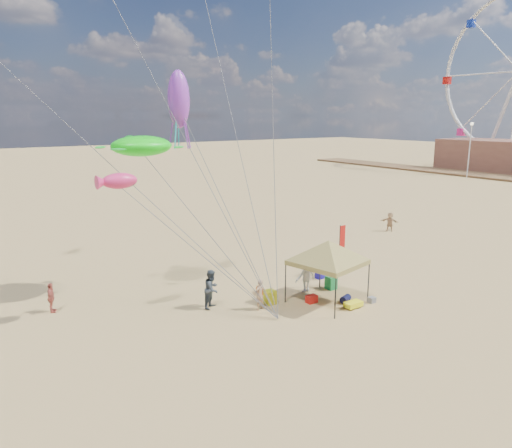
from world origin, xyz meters
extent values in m
plane|color=tan|center=(0.00, 0.00, 0.00)|extent=(280.00, 280.00, 0.00)
cylinder|color=black|center=(1.10, 2.01, 0.99)|extent=(0.06, 0.06, 1.97)
cylinder|color=black|center=(3.99, 2.65, 0.99)|extent=(0.06, 0.06, 1.97)
cylinder|color=black|center=(1.74, -0.88, 0.99)|extent=(0.06, 0.06, 1.97)
cylinder|color=black|center=(4.63, -0.24, 0.99)|extent=(0.06, 0.06, 1.97)
cube|color=olive|center=(2.87, 0.88, 2.09)|extent=(3.63, 3.63, 0.24)
pyramid|color=olive|center=(2.87, 0.88, 3.20)|extent=(5.84, 5.84, 0.99)
cylinder|color=black|center=(6.19, 3.47, 1.53)|extent=(0.04, 0.04, 3.06)
cube|color=#B7130E|center=(6.42, 3.48, 2.23)|extent=(0.45, 0.05, 1.53)
cube|color=red|center=(2.16, 1.21, 0.19)|extent=(0.54, 0.38, 0.38)
cube|color=#1A1296|center=(5.04, 3.75, 0.19)|extent=(0.54, 0.38, 0.38)
cylinder|color=#0D103A|center=(3.60, 0.29, 0.18)|extent=(0.69, 0.54, 0.36)
cylinder|color=#DF5C0C|center=(0.79, 3.72, 0.18)|extent=(0.54, 0.69, 0.36)
cube|color=#19893F|center=(4.32, 2.11, 0.35)|extent=(0.50, 0.50, 0.70)
cube|color=gold|center=(0.36, 2.28, 0.35)|extent=(0.50, 0.50, 0.70)
cube|color=slate|center=(4.67, -0.50, 0.14)|extent=(0.34, 0.30, 0.28)
cube|color=yellow|center=(3.38, -0.47, 0.20)|extent=(0.90, 0.50, 0.24)
imported|color=tan|center=(-0.49, 1.99, 0.77)|extent=(0.64, 0.51, 1.53)
imported|color=#343D47|center=(-2.26, 3.51, 0.96)|extent=(1.18, 1.12, 1.92)
imported|color=silver|center=(2.92, 2.58, 0.93)|extent=(1.26, 0.81, 1.85)
imported|color=#B55345|center=(-8.84, 7.34, 0.73)|extent=(0.63, 0.93, 1.46)
imported|color=tan|center=(17.58, 9.30, 0.78)|extent=(1.08, 1.49, 1.55)
cube|color=#8C5947|center=(67.00, 30.00, 2.60)|extent=(10.00, 14.00, 5.20)
cylinder|color=silver|center=(55.00, 26.00, 4.00)|extent=(0.16, 0.16, 8.00)
sphere|color=#FFF2CC|center=(55.00, 26.00, 8.00)|extent=(0.50, 0.50, 0.50)
cube|color=red|center=(72.00, 42.49, 15.80)|extent=(1.17, 1.17, 1.37)
cube|color=#142DA5|center=(72.00, 38.49, 25.46)|extent=(1.17, 1.17, 1.37)
cube|color=#26A5D8|center=(72.00, 28.84, 2.15)|extent=(1.17, 1.17, 1.37)
cube|color=#F2268C|center=(72.00, 38.49, 6.15)|extent=(1.17, 1.17, 1.37)
ellipsoid|color=#10F112|center=(-4.07, 7.06, 7.72)|extent=(3.66, 3.28, 1.01)
ellipsoid|color=#E02969|center=(-6.19, 4.35, 6.45)|extent=(1.60, 0.86, 0.69)
ellipsoid|color=purple|center=(-2.01, 6.98, 9.98)|extent=(1.31, 1.31, 2.89)
camera|label=1|loc=(-13.05, -15.90, 9.17)|focal=33.79mm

